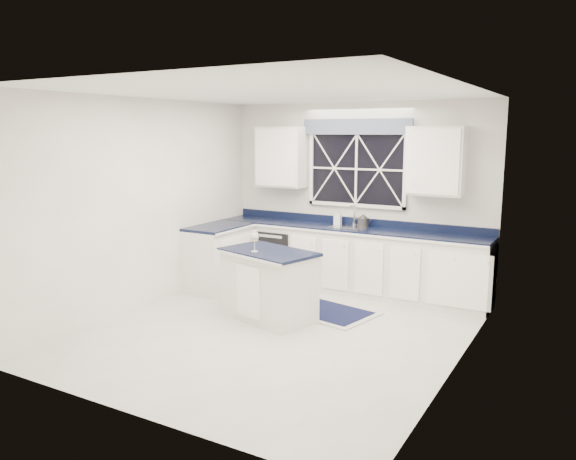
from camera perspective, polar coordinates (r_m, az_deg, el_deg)
The scene contains 13 objects.
ground at distance 6.58m, azimuth -0.92°, elevation -10.30°, with size 4.50×4.50×0.00m, color beige.
back_wall at distance 8.25m, azimuth 7.03°, elevation 3.41°, with size 4.00×0.10×2.70m, color white.
base_cabinets at distance 8.12m, azimuth 3.46°, elevation -3.09°, with size 3.99×1.60×0.90m.
countertop at distance 8.03m, azimuth 6.14°, elevation 0.16°, with size 3.98×0.64×0.04m, color black.
dishwasher at distance 8.62m, azimuth -0.65°, elevation -2.57°, with size 0.60×0.58×0.82m, color black.
window at distance 8.16m, azimuth 6.97°, elevation 6.73°, with size 1.65×0.09×1.26m.
upper_cabinets at distance 8.05m, azimuth 6.64°, elevation 7.19°, with size 3.10×0.34×0.90m.
faucet at distance 8.18m, azimuth 6.70°, elevation 1.59°, with size 0.05×0.20×0.30m.
island at distance 6.91m, azimuth -1.96°, elevation -5.56°, with size 1.29×0.98×0.86m.
rug at distance 7.33m, azimuth 3.41°, elevation -8.10°, with size 1.51×1.10×0.02m.
kettle at distance 8.05m, azimuth 7.62°, elevation 0.91°, with size 0.25×0.21×0.19m.
wine_glass at distance 6.72m, azimuth -3.43°, elevation -0.75°, with size 0.11×0.11×0.25m.
soap_bottle at distance 8.23m, azimuth 5.08°, elevation 1.32°, with size 0.10×0.10×0.22m, color silver.
Camera 1 is at (3.14, -5.32, 2.28)m, focal length 35.00 mm.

